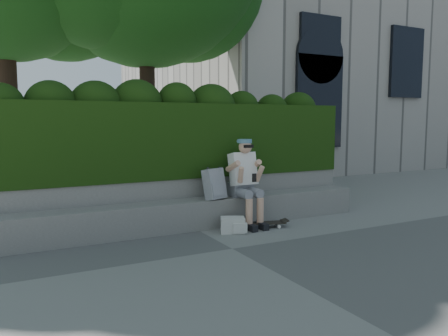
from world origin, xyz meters
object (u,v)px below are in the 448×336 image
skateboard (261,223)px  backpack_plaid (214,184)px  backpack_ground (233,225)px  person (245,179)px

skateboard → backpack_plaid: 0.96m
skateboard → backpack_ground: backpack_ground is taller
person → backpack_ground: bearing=-140.2°
person → backpack_plaid: size_ratio=2.90×
person → backpack_ground: (-0.41, -0.34, -0.64)m
person → backpack_plaid: (-0.50, 0.08, -0.06)m
backpack_ground → person: bearing=64.6°
skateboard → person: bearing=130.7°
person → skateboard: 0.75m
backpack_plaid → person: bearing=-28.0°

